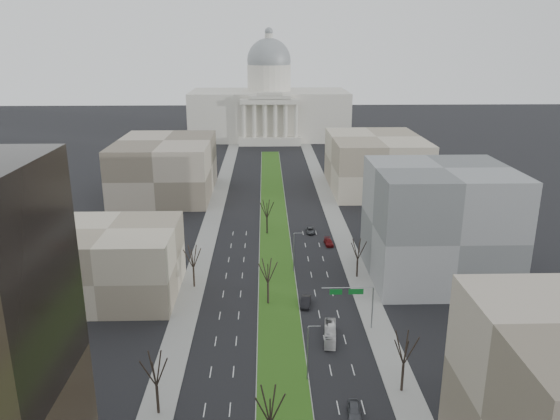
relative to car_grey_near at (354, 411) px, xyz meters
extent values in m
plane|color=black|center=(-9.46, 73.16, -0.75)|extent=(600.00, 600.00, 0.00)
cube|color=#999993|center=(-9.46, 72.16, -0.68)|extent=(8.00, 222.00, 0.15)
cube|color=#2C5516|center=(-9.46, 72.16, -0.58)|extent=(7.70, 221.70, 0.06)
cube|color=gray|center=(-26.96, 48.16, -0.68)|extent=(5.00, 330.00, 0.15)
cube|color=gray|center=(8.04, 48.16, -0.68)|extent=(5.00, 330.00, 0.15)
cube|color=beige|center=(-9.46, 223.16, 11.25)|extent=(80.00, 40.00, 24.00)
cube|color=beige|center=(-9.46, 200.16, 1.25)|extent=(30.00, 6.00, 4.00)
cube|color=beige|center=(-9.46, 200.16, 20.25)|extent=(28.00, 5.00, 2.50)
cube|color=beige|center=(-9.46, 200.16, 22.25)|extent=(20.00, 5.00, 1.80)
cube|color=beige|center=(-9.46, 200.16, 23.85)|extent=(12.00, 5.00, 1.60)
cylinder|color=beige|center=(-9.46, 223.16, 29.25)|extent=(22.00, 22.00, 14.00)
sphere|color=gray|center=(-9.46, 223.16, 38.25)|extent=(22.00, 22.00, 22.00)
cylinder|color=beige|center=(-9.46, 223.16, 49.25)|extent=(4.00, 4.00, 4.00)
sphere|color=gray|center=(-9.46, 223.16, 52.25)|extent=(4.00, 4.00, 4.00)
cylinder|color=beige|center=(-21.96, 200.16, 11.25)|extent=(2.00, 2.00, 16.00)
cylinder|color=beige|center=(-16.96, 200.16, 11.25)|extent=(2.00, 2.00, 16.00)
cylinder|color=beige|center=(-11.96, 200.16, 11.25)|extent=(2.00, 2.00, 16.00)
cylinder|color=beige|center=(-6.96, 200.16, 11.25)|extent=(2.00, 2.00, 16.00)
cylinder|color=beige|center=(-1.96, 200.16, 11.25)|extent=(2.00, 2.00, 16.00)
cylinder|color=beige|center=(3.04, 200.16, 11.25)|extent=(2.00, 2.00, 16.00)
cube|color=gray|center=(-42.46, 38.16, 6.25)|extent=(26.00, 22.00, 14.00)
cube|color=slate|center=(24.54, 45.16, 11.25)|extent=(28.00, 26.00, 24.00)
cube|color=#786C5C|center=(-44.46, 113.16, 8.25)|extent=(30.00, 40.00, 18.00)
cube|color=gray|center=(25.54, 118.16, 8.25)|extent=(30.00, 40.00, 18.00)
cylinder|color=black|center=(-26.66, 1.16, 1.41)|extent=(0.40, 0.40, 4.32)
cylinder|color=black|center=(-26.66, 41.16, 1.36)|extent=(0.40, 0.40, 4.22)
cylinder|color=black|center=(7.74, 5.16, 1.45)|extent=(0.40, 0.40, 4.42)
cylinder|color=black|center=(7.74, 45.16, 1.26)|extent=(0.40, 0.40, 4.03)
cylinder|color=black|center=(-11.46, 33.16, 1.41)|extent=(0.40, 0.40, 4.32)
cylinder|color=black|center=(-11.46, 73.16, 1.41)|extent=(0.40, 0.40, 4.32)
cylinder|color=gray|center=(-5.76, 8.16, 3.75)|extent=(0.20, 0.20, 9.00)
cylinder|color=gray|center=(-4.86, 8.16, 8.35)|extent=(1.80, 0.12, 0.12)
cylinder|color=gray|center=(-5.76, 48.16, 3.75)|extent=(0.20, 0.20, 9.00)
cylinder|color=gray|center=(-4.86, 48.16, 8.35)|extent=(1.80, 0.12, 0.12)
cylinder|color=gray|center=(6.74, 23.16, 3.25)|extent=(0.24, 0.24, 8.00)
cylinder|color=gray|center=(2.24, 23.16, 7.25)|extent=(9.00, 0.18, 0.18)
cube|color=#0C591E|center=(3.74, 23.24, 6.45)|extent=(2.60, 0.08, 1.00)
cube|color=#0C591E|center=(0.24, 23.24, 6.45)|extent=(2.20, 0.08, 1.00)
imported|color=#494A50|center=(0.00, 0.00, 0.00)|extent=(2.10, 4.54, 1.51)
imported|color=black|center=(-4.26, 32.30, 0.06)|extent=(2.44, 5.14, 1.63)
imported|color=#650D10|center=(3.85, 64.61, -0.06)|extent=(2.27, 4.89, 1.38)
imported|color=#414348|center=(0.01, 73.67, -0.10)|extent=(2.19, 4.73, 1.31)
imported|color=silver|center=(-1.01, 19.74, 0.38)|extent=(2.85, 8.28, 2.26)
camera|label=1|loc=(-11.81, -62.17, 47.99)|focal=35.00mm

